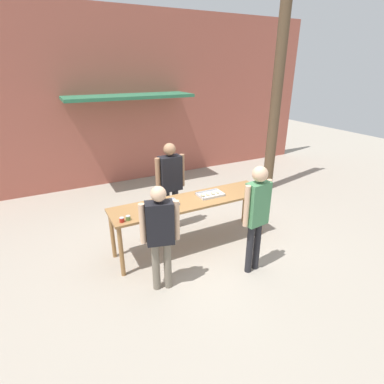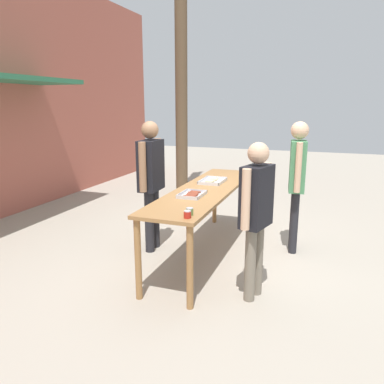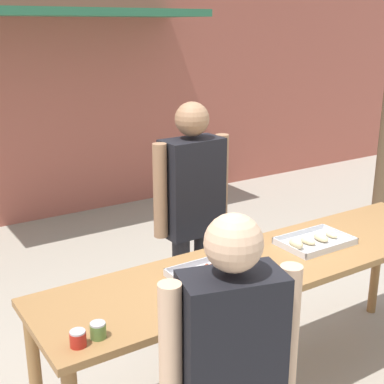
# 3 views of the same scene
# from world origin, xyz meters

# --- Properties ---
(building_facade_back) EXTENTS (12.00, 1.11, 4.50)m
(building_facade_back) POSITION_xyz_m (0.00, 3.98, 2.26)
(building_facade_back) COLOR #A85647
(building_facade_back) RESTS_ON ground
(serving_table) EXTENTS (2.90, 0.70, 0.93)m
(serving_table) POSITION_xyz_m (0.00, 0.00, 0.83)
(serving_table) COLOR olive
(serving_table) RESTS_ON ground
(food_tray_sausages) EXTENTS (0.38, 0.27, 0.04)m
(food_tray_sausages) POSITION_xyz_m (-0.47, 0.02, 0.94)
(food_tray_sausages) COLOR silver
(food_tray_sausages) RESTS_ON serving_table
(food_tray_buns) EXTENTS (0.46, 0.31, 0.07)m
(food_tray_buns) POSITION_xyz_m (0.37, 0.03, 0.95)
(food_tray_buns) COLOR silver
(food_tray_buns) RESTS_ON serving_table
(condiment_jar_mustard) EXTENTS (0.07, 0.07, 0.07)m
(condiment_jar_mustard) POSITION_xyz_m (-1.32, -0.24, 0.97)
(condiment_jar_mustard) COLOR #B22319
(condiment_jar_mustard) RESTS_ON serving_table
(condiment_jar_ketchup) EXTENTS (0.07, 0.07, 0.07)m
(condiment_jar_ketchup) POSITION_xyz_m (-1.22, -0.22, 0.97)
(condiment_jar_ketchup) COLOR #567A38
(condiment_jar_ketchup) RESTS_ON serving_table
(person_server_behind_table) EXTENTS (0.61, 0.25, 1.79)m
(person_server_behind_table) POSITION_xyz_m (-0.08, 0.76, 1.07)
(person_server_behind_table) COLOR #232328
(person_server_behind_table) RESTS_ON ground
(person_customer_holding_hotdog) EXTENTS (0.54, 0.31, 1.65)m
(person_customer_holding_hotdog) POSITION_xyz_m (-0.93, -0.84, 0.99)
(person_customer_holding_hotdog) COLOR #756B5B
(person_customer_holding_hotdog) RESTS_ON ground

